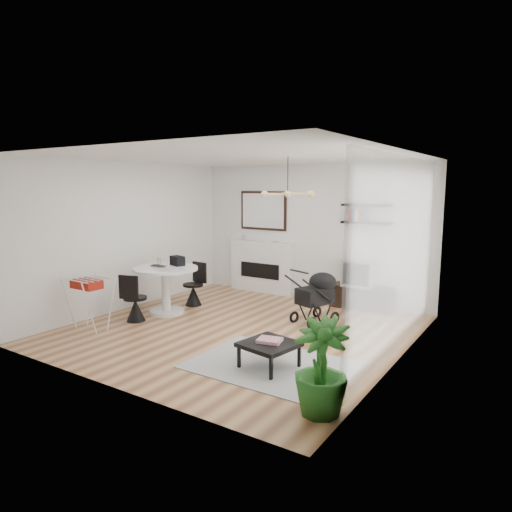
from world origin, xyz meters
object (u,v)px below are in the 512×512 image
Objects in this scene: potted_plant at (321,367)px; stroller at (317,299)px; dining_table at (166,283)px; crt_tv at (360,273)px; drying_rack at (90,302)px; coffee_table at (269,345)px; tv_console at (362,297)px; fireplace at (262,261)px.

stroller is at bearing 116.16° from potted_plant.
dining_table is 1.22× the size of stroller.
drying_rack is at bearing -131.45° from crt_tv.
coffee_table is (0.36, -2.12, -0.10)m from stroller.
potted_plant reaches higher than coffee_table.
crt_tv reaches higher than drying_rack.
tv_console is at bearing 94.56° from stroller.
crt_tv is at bearing 96.38° from stroller.
drying_rack is at bearing -131.81° from tv_console.
drying_rack is 3.21m from coffee_table.
tv_console is 4.77m from drying_rack.
dining_table is at bearing 158.44° from coffee_table.
fireplace is at bearing 77.10° from dining_table.
tv_console is at bearing 38.03° from dining_table.
stroller is at bearing -103.69° from crt_tv.
fireplace is at bearing 176.66° from tv_console.
dining_table is 1.17× the size of potted_plant.
crt_tv is at bearing 91.04° from coffee_table.
stroller is (-0.34, -1.22, 0.19)m from tv_console.
dining_table is at bearing -138.16° from stroller.
potted_plant is at bearing -51.37° from fireplace.
dining_table is 4.30m from potted_plant.
potted_plant is (1.04, -0.72, 0.19)m from coffee_table.
tv_console is 4.20m from potted_plant.
crt_tv is 3.56m from dining_table.
fireplace is at bearing 78.21° from drying_rack.
coffee_table is at bearing 5.51° from drying_rack.
drying_rack is (-0.88, -3.69, -0.25)m from fireplace.
crt_tv is 1.28m from stroller.
fireplace is 2.26m from crt_tv.
crt_tv is 0.69× the size of drying_rack.
crt_tv is 4.74m from drying_rack.
fireplace reaches higher than drying_rack.
dining_table reaches higher than tv_console.
drying_rack is at bearing -104.51° from dining_table.
dining_table is at bearing -102.90° from fireplace.
tv_console is 1.22× the size of stroller.
coffee_table is at bearing 145.35° from potted_plant.
stroller reaches higher than drying_rack.
drying_rack is 0.85× the size of potted_plant.
crt_tv is 4.20m from potted_plant.
potted_plant is (3.89, -1.84, -0.06)m from dining_table.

